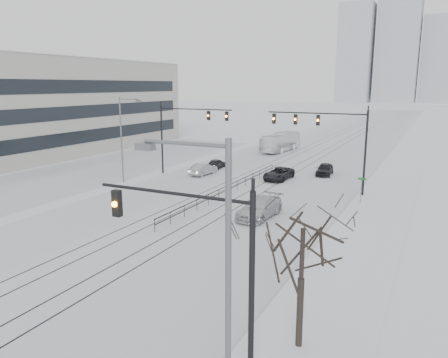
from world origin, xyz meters
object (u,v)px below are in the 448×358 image
(sedan_sb_inner, at_px, (216,164))
(sedan_nb_front, at_px, (279,174))
(sedan_nb_right, at_px, (260,208))
(sedan_sb_outer, at_px, (203,169))
(bare_tree, at_px, (303,241))
(traffic_mast_near, at_px, (208,256))
(sedan_nb_far, at_px, (325,169))
(box_truck, at_px, (281,142))

(sedan_sb_inner, bearing_deg, sedan_nb_front, 158.08)
(sedan_nb_right, bearing_deg, sedan_sb_outer, 138.48)
(sedan_nb_right, bearing_deg, bare_tree, -58.48)
(sedan_nb_front, relative_size, sedan_nb_right, 0.92)
(traffic_mast_near, xyz_separation_m, sedan_nb_far, (-4.86, 37.34, -3.87))
(box_truck, bearing_deg, bare_tree, 114.83)
(bare_tree, relative_size, sedan_sb_outer, 1.51)
(sedan_nb_front, bearing_deg, sedan_nb_right, -73.65)
(sedan_nb_far, bearing_deg, sedan_nb_front, -134.27)
(traffic_mast_near, relative_size, sedan_sb_outer, 1.73)
(sedan_sb_outer, xyz_separation_m, sedan_nb_front, (8.69, 1.42, 0.00))
(traffic_mast_near, bearing_deg, sedan_nb_far, 97.42)
(sedan_sb_inner, bearing_deg, sedan_sb_outer, 91.43)
(traffic_mast_near, distance_m, sedan_sb_outer, 35.97)
(bare_tree, xyz_separation_m, box_truck, (-17.96, 49.72, -3.05))
(sedan_nb_front, bearing_deg, sedan_sb_inner, 166.05)
(box_truck, bearing_deg, traffic_mast_near, 111.40)
(bare_tree, height_order, box_truck, bare_tree)
(bare_tree, distance_m, sedan_sb_outer, 34.71)
(sedan_sb_inner, distance_m, sedan_sb_outer, 4.24)
(sedan_nb_far, bearing_deg, sedan_sb_outer, -158.59)
(sedan_nb_front, bearing_deg, traffic_mast_near, -71.90)
(sedan_sb_inner, xyz_separation_m, sedan_nb_front, (9.17, -2.80, 0.06))
(sedan_sb_outer, bearing_deg, box_truck, -89.66)
(sedan_nb_right, bearing_deg, sedan_sb_inner, 131.41)
(traffic_mast_near, height_order, sedan_nb_far, traffic_mast_near)
(sedan_nb_far, bearing_deg, traffic_mast_near, -87.15)
(sedan_nb_front, height_order, sedan_nb_far, sedan_nb_far)
(sedan_sb_inner, height_order, sedan_nb_front, sedan_nb_front)
(traffic_mast_near, bearing_deg, bare_tree, 51.24)
(bare_tree, height_order, sedan_nb_front, bare_tree)
(sedan_nb_front, distance_m, box_truck, 21.24)
(sedan_sb_inner, height_order, sedan_nb_far, sedan_nb_far)
(box_truck, bearing_deg, sedan_sb_inner, 87.06)
(sedan_sb_outer, distance_m, sedan_nb_far, 14.04)
(sedan_nb_right, height_order, box_truck, box_truck)
(sedan_sb_inner, height_order, sedan_sb_outer, sedan_sb_outer)
(bare_tree, xyz_separation_m, sedan_nb_front, (-11.20, 29.60, -3.82))
(sedan_sb_inner, distance_m, sedan_nb_front, 9.58)
(bare_tree, xyz_separation_m, sedan_sb_outer, (-19.89, 28.19, -3.82))
(traffic_mast_near, bearing_deg, sedan_nb_front, 105.08)
(sedan_sb_outer, relative_size, sedan_nb_far, 1.00)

